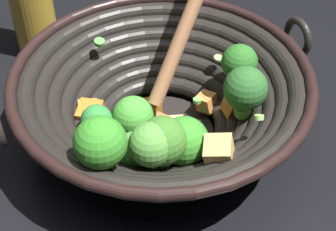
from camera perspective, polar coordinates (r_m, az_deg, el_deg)
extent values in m
plane|color=black|center=(0.68, -0.64, -2.19)|extent=(4.00, 4.00, 0.00)
cylinder|color=black|center=(0.68, -0.65, -1.89)|extent=(0.13, 0.13, 0.01)
torus|color=black|center=(0.67, -0.66, -0.91)|extent=(0.19, 0.19, 0.02)
torus|color=black|center=(0.66, -0.67, -0.20)|extent=(0.21, 0.21, 0.02)
torus|color=black|center=(0.65, -0.67, 0.52)|extent=(0.24, 0.24, 0.02)
torus|color=black|center=(0.64, -0.68, 1.25)|extent=(0.27, 0.27, 0.02)
torus|color=black|center=(0.64, -0.69, 2.01)|extent=(0.30, 0.30, 0.02)
torus|color=black|center=(0.63, -0.70, 2.78)|extent=(0.32, 0.32, 0.02)
torus|color=black|center=(0.62, -0.71, 3.57)|extent=(0.35, 0.35, 0.02)
torus|color=black|center=(0.61, -0.72, 4.38)|extent=(0.37, 0.37, 0.01)
torus|color=black|center=(0.70, 14.20, 8.44)|extent=(0.05, 0.04, 0.05)
cylinder|color=#7BBB57|center=(0.57, -0.66, -4.93)|extent=(0.03, 0.03, 0.02)
sphere|color=#3D7728|center=(0.55, -0.69, -2.84)|extent=(0.05, 0.05, 0.05)
cylinder|color=#82BA51|center=(0.54, -7.25, -5.13)|extent=(0.02, 0.03, 0.02)
sphere|color=#348A25|center=(0.52, -7.53, -3.01)|extent=(0.06, 0.06, 0.06)
cylinder|color=#6AAD3F|center=(0.59, -3.66, -5.46)|extent=(0.02, 0.02, 0.01)
sphere|color=#4C913A|center=(0.57, -3.76, -3.90)|extent=(0.04, 0.04, 0.04)
cylinder|color=#70B248|center=(0.62, -7.71, -2.18)|extent=(0.02, 0.02, 0.02)
sphere|color=#318538|center=(0.61, -7.93, -0.52)|extent=(0.04, 0.04, 0.04)
cylinder|color=#63A63D|center=(0.63, 8.30, 0.85)|extent=(0.03, 0.03, 0.03)
sphere|color=#2A5F28|center=(0.61, 8.60, 3.08)|extent=(0.05, 0.05, 0.05)
cylinder|color=#699F4F|center=(0.63, -3.76, -2.05)|extent=(0.03, 0.03, 0.02)
sphere|color=green|center=(0.61, -3.89, -0.08)|extent=(0.05, 0.05, 0.05)
cylinder|color=#5C9E40|center=(0.56, -1.79, -5.33)|extent=(0.03, 0.03, 0.02)
sphere|color=#53943C|center=(0.54, -1.86, -3.22)|extent=(0.05, 0.05, 0.05)
cylinder|color=#85B05A|center=(0.60, 1.73, -5.03)|extent=(0.04, 0.04, 0.02)
sphere|color=#368728|center=(0.58, 1.80, -2.85)|extent=(0.06, 0.06, 0.06)
cylinder|color=#69A24B|center=(0.62, -1.24, -4.09)|extent=(0.02, 0.02, 0.01)
sphere|color=#286129|center=(0.61, -1.27, -2.72)|extent=(0.04, 0.04, 0.04)
cylinder|color=#689D37|center=(0.67, 7.70, 4.00)|extent=(0.02, 0.02, 0.02)
sphere|color=#296722|center=(0.65, 7.93, 5.87)|extent=(0.05, 0.05, 0.05)
cube|color=orange|center=(0.67, -1.73, 0.88)|extent=(0.03, 0.03, 0.02)
cube|color=#D9883F|center=(0.68, 4.27, 1.51)|extent=(0.03, 0.03, 0.03)
cube|color=#E0B460|center=(0.56, 5.67, -4.03)|extent=(0.04, 0.04, 0.04)
cube|color=orange|center=(0.66, 7.28, 1.04)|extent=(0.03, 0.04, 0.03)
cube|color=#CD783D|center=(0.65, -8.83, 0.38)|extent=(0.03, 0.03, 0.03)
cube|color=#E1B26B|center=(0.64, 0.49, -1.78)|extent=(0.04, 0.04, 0.03)
cube|color=orange|center=(0.64, -8.54, 0.07)|extent=(0.03, 0.03, 0.03)
cylinder|color=#6BC651|center=(0.62, 3.60, -3.03)|extent=(0.02, 0.02, 0.01)
cylinder|color=#6BC651|center=(0.66, 3.24, 1.67)|extent=(0.01, 0.01, 0.01)
cylinder|color=#99D166|center=(0.57, 10.08, -0.20)|extent=(0.01, 0.01, 0.01)
cylinder|color=#99D166|center=(0.69, 5.59, 6.34)|extent=(0.02, 0.02, 0.01)
cylinder|color=#6BC651|center=(0.60, -2.88, -4.30)|extent=(0.01, 0.01, 0.01)
cylinder|color=#56B247|center=(0.69, -7.61, 8.05)|extent=(0.02, 0.02, 0.01)
cylinder|color=#6BC651|center=(0.68, 4.19, 0.80)|extent=(0.02, 0.02, 0.01)
cube|color=#9E6B38|center=(0.63, -2.72, -1.74)|extent=(0.08, 0.07, 0.01)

